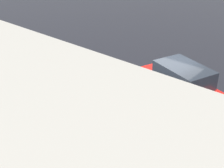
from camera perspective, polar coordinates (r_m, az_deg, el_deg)
ground_plane at (r=14.40m, az=9.05°, el=-3.38°), size 60.00×60.00×0.00m
kerb_strip at (r=11.61m, az=-2.35°, el=-11.53°), size 24.00×3.20×0.04m
moving_hatchback at (r=13.72m, az=12.05°, el=-0.42°), size 4.24×2.88×2.06m
fire_hydrant at (r=14.59m, az=-11.47°, el=-1.38°), size 0.42×0.31×0.80m
pedestrian at (r=14.88m, az=-12.85°, el=1.51°), size 0.31×0.56×1.62m
sign_post at (r=13.22m, az=-12.57°, el=1.08°), size 0.07×0.44×2.40m
puddle_patch at (r=14.37m, az=10.46°, el=-3.58°), size 2.61×2.61×0.01m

